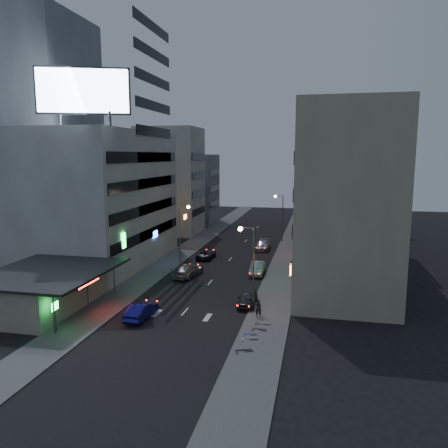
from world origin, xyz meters
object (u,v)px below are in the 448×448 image
(parked_car_right_far, at_px, (263,245))
(road_car_silver, at_px, (188,270))
(person, at_px, (258,308))
(parked_car_right_mid, at_px, (257,268))
(road_car_blue, at_px, (141,311))
(scooter_silver_a, at_px, (258,331))
(parked_car_left, at_px, (206,254))
(scooter_blue, at_px, (257,328))
(parked_car_right_near, at_px, (248,298))
(scooter_black_a, at_px, (252,341))
(scooter_silver_b, at_px, (271,317))
(scooter_black_b, at_px, (267,323))

(parked_car_right_far, xyz_separation_m, road_car_silver, (-7.15, -17.38, 0.08))
(person, bearing_deg, parked_car_right_mid, -86.56)
(road_car_blue, xyz_separation_m, road_car_silver, (0.03, 14.41, 0.07))
(parked_car_right_mid, distance_m, parked_car_right_far, 14.64)
(road_car_blue, height_order, person, person)
(road_car_silver, distance_m, scooter_silver_a, 19.95)
(parked_car_left, bearing_deg, scooter_blue, 113.92)
(parked_car_right_near, bearing_deg, scooter_black_a, -80.69)
(parked_car_right_mid, relative_size, parked_car_right_far, 0.94)
(scooter_blue, bearing_deg, person, -7.91)
(scooter_silver_b, bearing_deg, parked_car_left, 30.37)
(person, distance_m, scooter_blue, 3.82)
(scooter_black_b, height_order, scooter_silver_b, same)
(parked_car_right_near, relative_size, parked_car_right_mid, 0.92)
(road_car_silver, distance_m, scooter_black_b, 18.80)
(parked_car_right_mid, height_order, person, person)
(person, height_order, scooter_black_a, person)
(road_car_silver, relative_size, scooter_blue, 3.34)
(parked_car_right_near, xyz_separation_m, scooter_silver_a, (2.09, -7.79, -0.03))
(road_car_blue, height_order, scooter_black_a, road_car_blue)
(parked_car_left, relative_size, scooter_blue, 2.77)
(person, height_order, scooter_silver_a, person)
(parked_car_right_far, relative_size, scooter_silver_b, 2.80)
(scooter_black_a, xyz_separation_m, scooter_silver_a, (0.15, 2.17, -0.02))
(person, bearing_deg, parked_car_right_near, -69.37)
(road_car_silver, distance_m, scooter_black_a, 21.71)
(parked_car_right_mid, relative_size, scooter_blue, 2.83)
(parked_car_right_near, xyz_separation_m, scooter_silver_b, (2.80, -4.52, -0.07))
(parked_car_right_near, distance_m, parked_car_right_far, 26.27)
(parked_car_left, bearing_deg, parked_car_right_near, 116.73)
(parked_car_right_far, xyz_separation_m, scooter_silver_b, (4.58, -30.73, -0.06))
(scooter_black_b, bearing_deg, scooter_blue, 146.42)
(road_car_silver, bearing_deg, parked_car_right_near, 144.02)
(road_car_blue, bearing_deg, scooter_black_a, 161.29)
(person, distance_m, scooter_silver_a, 4.67)
(scooter_silver_a, distance_m, scooter_black_b, 1.93)
(person, xyz_separation_m, scooter_black_b, (1.16, -2.78, -0.26))
(parked_car_right_mid, height_order, road_car_silver, road_car_silver)
(parked_car_right_near, xyz_separation_m, parked_car_right_far, (-1.78, 26.21, -0.01))
(person, bearing_deg, parked_car_right_far, -88.45)
(parked_car_right_near, distance_m, scooter_black_a, 10.15)
(scooter_silver_a, height_order, scooter_blue, scooter_silver_a)
(parked_car_right_far, bearing_deg, scooter_silver_a, -83.89)
(scooter_silver_a, xyz_separation_m, scooter_blue, (-0.21, 0.84, -0.08))
(scooter_black_b, bearing_deg, parked_car_right_mid, 15.08)
(parked_car_right_far, distance_m, scooter_silver_a, 34.23)
(person, bearing_deg, road_car_blue, 8.13)
(parked_car_right_near, relative_size, parked_car_right_far, 0.87)
(parked_car_right_near, xyz_separation_m, road_car_silver, (-8.93, 8.84, 0.07))
(scooter_silver_b, bearing_deg, parked_car_right_near, 34.90)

